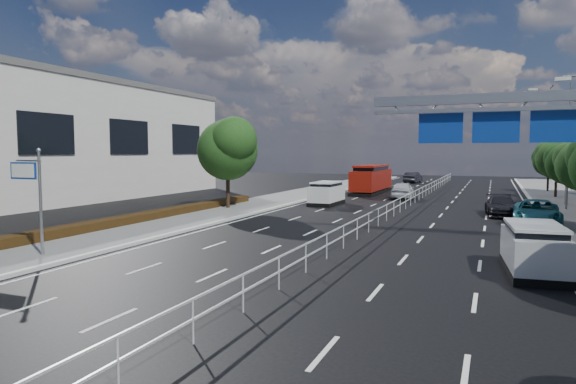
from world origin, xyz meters
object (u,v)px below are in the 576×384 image
(parked_car_teal, at_px, (537,213))
(near_car_dark, at_px, (413,177))
(silver_minivan, at_px, (534,249))
(parked_car_dark, at_px, (501,206))
(overhead_gantry, at_px, (514,120))
(near_car_silver, at_px, (403,190))
(white_minivan, at_px, (327,193))
(red_bus, at_px, (371,179))
(toilet_sign, at_px, (31,184))

(parked_car_teal, bearing_deg, near_car_dark, 110.12)
(silver_minivan, distance_m, parked_car_dark, 17.02)
(overhead_gantry, relative_size, near_car_silver, 2.29)
(white_minivan, relative_size, near_car_dark, 0.96)
(red_bus, bearing_deg, parked_car_teal, -54.01)
(silver_minivan, bearing_deg, parked_car_teal, 80.59)
(toilet_sign, xyz_separation_m, red_bus, (5.35, 36.65, -1.45))
(overhead_gantry, xyz_separation_m, near_car_silver, (-8.35, 21.56, -4.84))
(silver_minivan, height_order, parked_car_dark, silver_minivan)
(toilet_sign, distance_m, red_bus, 37.07)
(overhead_gantry, height_order, near_car_dark, overhead_gantry)
(red_bus, height_order, parked_car_teal, red_bus)
(parked_car_teal, bearing_deg, overhead_gantry, -100.16)
(near_car_dark, distance_m, silver_minivan, 53.27)
(overhead_gantry, xyz_separation_m, parked_car_dark, (-0.24, 11.26, -4.94))
(red_bus, xyz_separation_m, near_car_dark, (1.32, 19.66, -0.76))
(near_car_dark, xyz_separation_m, parked_car_dark, (10.78, -34.99, -0.07))
(parked_car_dark, bearing_deg, parked_car_teal, -71.89)
(toilet_sign, distance_m, white_minivan, 24.35)
(near_car_silver, bearing_deg, overhead_gantry, 107.41)
(overhead_gantry, distance_m, silver_minivan, 7.47)
(silver_minivan, xyz_separation_m, parked_car_teal, (0.96, 12.78, -0.11))
(overhead_gantry, relative_size, near_car_dark, 2.30)
(red_bus, bearing_deg, toilet_sign, -97.73)
(toilet_sign, xyz_separation_m, near_car_dark, (6.67, 56.31, -2.21))
(overhead_gantry, bearing_deg, red_bus, 114.89)
(toilet_sign, distance_m, near_car_silver, 33.04)
(red_bus, relative_size, parked_car_dark, 2.10)
(overhead_gantry, bearing_deg, near_car_silver, 111.16)
(red_bus, distance_m, near_car_silver, 6.47)
(parked_car_teal, distance_m, parked_car_dark, 4.58)
(near_car_dark, height_order, silver_minivan, silver_minivan)
(near_car_dark, bearing_deg, white_minivan, 92.91)
(overhead_gantry, distance_m, near_car_dark, 47.80)
(overhead_gantry, height_order, white_minivan, overhead_gantry)
(near_car_silver, bearing_deg, toilet_sign, 69.77)
(toilet_sign, height_order, near_car_dark, toilet_sign)
(white_minivan, bearing_deg, red_bus, 87.66)
(red_bus, bearing_deg, near_car_dark, 86.75)
(toilet_sign, xyz_separation_m, parked_car_teal, (19.25, 17.10, -2.20))
(red_bus, distance_m, silver_minivan, 34.83)
(white_minivan, bearing_deg, silver_minivan, -54.21)
(overhead_gantry, bearing_deg, parked_car_teal, 77.52)
(near_car_silver, relative_size, near_car_dark, 1.01)
(red_bus, xyz_separation_m, near_car_silver, (3.99, -5.04, -0.73))
(parked_car_teal, bearing_deg, near_car_silver, 126.65)
(toilet_sign, bearing_deg, overhead_gantry, 29.60)
(toilet_sign, bearing_deg, parked_car_teal, 41.61)
(overhead_gantry, relative_size, parked_car_teal, 1.92)
(near_car_silver, xyz_separation_m, parked_car_dark, (8.11, -10.29, -0.10))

